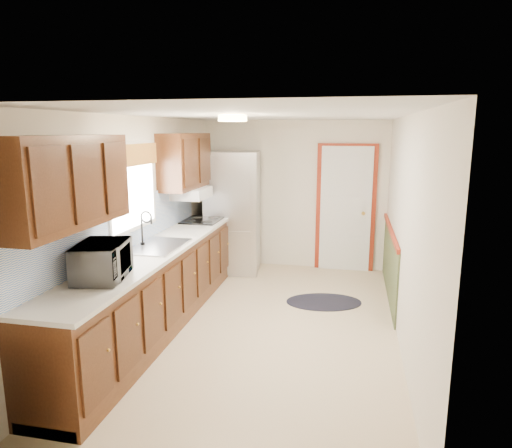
% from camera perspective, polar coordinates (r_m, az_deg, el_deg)
% --- Properties ---
extents(room_shell, '(3.20, 5.20, 2.52)m').
position_cam_1_polar(room_shell, '(5.08, 1.04, -0.17)').
color(room_shell, beige).
rests_on(room_shell, ground).
extents(kitchen_run, '(0.63, 4.00, 2.20)m').
position_cam_1_polar(kitchen_run, '(5.28, -12.92, -4.37)').
color(kitchen_run, '#3C1D0D').
rests_on(kitchen_run, ground).
extents(back_wall_trim, '(1.12, 2.30, 2.08)m').
position_cam_1_polar(back_wall_trim, '(7.22, 12.19, 0.58)').
color(back_wall_trim, maroon).
rests_on(back_wall_trim, ground).
extents(ceiling_fixture, '(0.30, 0.30, 0.06)m').
position_cam_1_polar(ceiling_fixture, '(4.85, -2.95, 13.06)').
color(ceiling_fixture, '#FFD88C').
rests_on(ceiling_fixture, room_shell).
extents(microwave, '(0.45, 0.64, 0.40)m').
position_cam_1_polar(microwave, '(4.27, -18.72, -3.93)').
color(microwave, white).
rests_on(microwave, kitchen_run).
extents(refrigerator, '(0.89, 0.85, 1.92)m').
position_cam_1_polar(refrigerator, '(7.29, -2.84, 1.49)').
color(refrigerator, '#B7B7BC').
rests_on(refrigerator, ground).
extents(rug, '(1.10, 0.82, 0.01)m').
position_cam_1_polar(rug, '(6.20, 8.47, -9.61)').
color(rug, black).
rests_on(rug, ground).
extents(cooktop, '(0.51, 0.62, 0.02)m').
position_cam_1_polar(cooktop, '(6.71, -6.76, 0.48)').
color(cooktop, black).
rests_on(cooktop, kitchen_run).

